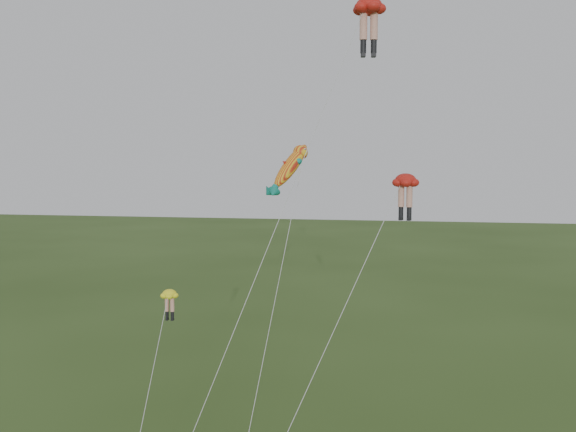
# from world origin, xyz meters

# --- Properties ---
(legs_kite_red_high) EXTENTS (9.57, 10.42, 24.47)m
(legs_kite_red_high) POSITION_xyz_m (6.73, 6.75, 23.56)
(legs_kite_red_high) COLOR red
(legs_kite_red_high) RESTS_ON ground
(legs_kite_red_mid) EXTENTS (7.70, 8.42, 15.69)m
(legs_kite_red_mid) POSITION_xyz_m (8.62, 4.63, 14.87)
(legs_kite_red_mid) COLOR red
(legs_kite_red_mid) RESTS_ON ground
(legs_kite_yellow) EXTENTS (1.76, 10.27, 9.41)m
(legs_kite_yellow) POSITION_xyz_m (-3.58, 5.54, 8.64)
(legs_kite_yellow) COLOR #FFF820
(legs_kite_yellow) RESTS_ON ground
(fish_kite) EXTENTS (2.55, 11.70, 17.48)m
(fish_kite) POSITION_xyz_m (2.39, 9.21, 15.90)
(fish_kite) COLOR yellow
(fish_kite) RESTS_ON ground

